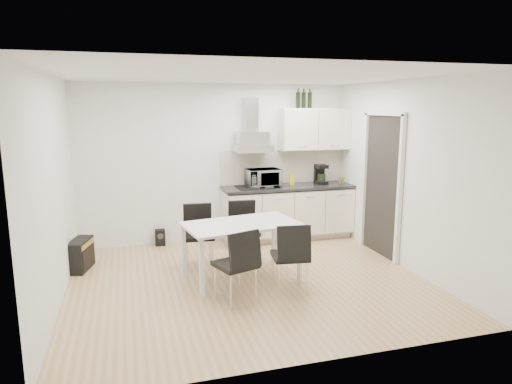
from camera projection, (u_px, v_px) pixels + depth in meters
ground at (248, 281)px, 5.91m from camera, size 4.50×4.50×0.00m
wall_back at (217, 163)px, 7.56m from camera, size 4.50×0.10×2.60m
wall_front at (310, 221)px, 3.78m from camera, size 4.50×0.10×2.60m
wall_left at (53, 192)px, 5.06m from camera, size 0.10×4.00×2.60m
wall_right at (406, 175)px, 6.28m from camera, size 0.10×4.00×2.60m
ceiling at (248, 75)px, 5.43m from camera, size 4.50×4.50×0.00m
doorway at (381, 186)px, 6.83m from camera, size 0.08×1.04×2.10m
kitchenette at (290, 190)px, 7.72m from camera, size 2.22×0.64×2.52m
dining_table at (241, 229)px, 5.90m from camera, size 1.56×1.05×0.75m
chair_far_left at (199, 237)px, 6.37m from camera, size 0.48×0.54×0.88m
chair_far_right at (244, 233)px, 6.58m from camera, size 0.48×0.54×0.88m
chair_near_left at (235, 265)px, 5.23m from camera, size 0.58×0.62×0.88m
chair_near_right at (290, 257)px, 5.52m from camera, size 0.50×0.55×0.88m
guitar_amp at (80, 255)px, 6.30m from camera, size 0.35×0.55×0.43m
floor_speaker at (160, 237)px, 7.42m from camera, size 0.16×0.14×0.26m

